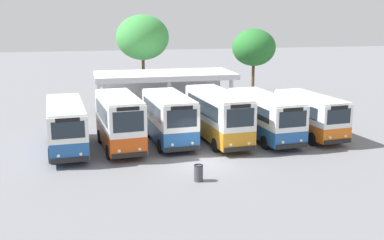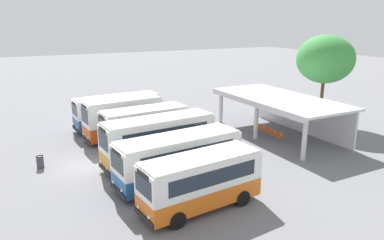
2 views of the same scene
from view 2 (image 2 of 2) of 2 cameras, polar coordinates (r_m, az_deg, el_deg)
ground_plane at (r=26.43m, az=-16.38°, el=-6.99°), size 180.00×180.00×0.00m
city_bus_nearest_orange at (r=34.31m, az=-11.72°, el=1.49°), size 2.76×8.08×3.10m
city_bus_second_in_row at (r=30.98m, az=-10.92°, el=0.45°), size 2.80×6.68×3.54m
city_bus_middle_cream at (r=28.13m, az=-7.51°, el=-1.14°), size 2.76×6.90×3.34m
city_bus_fourth_amber at (r=25.05m, az=-5.28°, el=-3.05°), size 2.82×8.13×3.43m
city_bus_fifth_blue at (r=22.17m, az=-2.15°, el=-5.94°), size 3.02×8.19×3.10m
city_bus_far_end_green at (r=19.30m, az=1.37°, el=-9.46°), size 2.82×6.95×3.01m
terminal_canopy at (r=32.77m, az=14.46°, el=2.36°), size 12.63×5.86×3.40m
waiting_chair_end_by_column at (r=33.57m, az=9.87°, el=-0.85°), size 0.46×0.46×0.86m
waiting_chair_second_from_end at (r=32.97m, az=10.50°, el=-1.18°), size 0.46×0.46×0.86m
waiting_chair_middle_seat at (r=32.44m, az=11.32°, el=-1.50°), size 0.46×0.46×0.86m
waiting_chair_fourth_seat at (r=31.92m, az=12.16°, el=-1.82°), size 0.46×0.46×0.86m
waiting_chair_fifth_seat at (r=31.37m, az=12.95°, el=-2.18°), size 0.46×0.46×0.86m
waiting_chair_far_end_seat at (r=30.84m, az=13.80°, el=-2.54°), size 0.46×0.46×0.86m
roadside_tree_behind_canopy at (r=37.01m, az=20.39°, el=9.02°), size 5.41×5.41×8.59m
litter_bin_apron at (r=26.95m, az=-22.94°, el=-6.14°), size 0.49×0.49×0.90m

